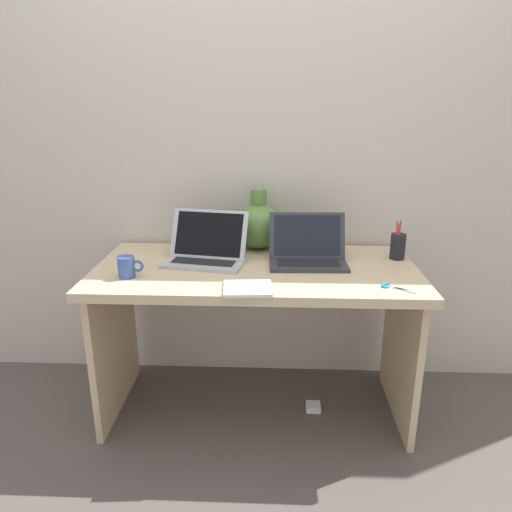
# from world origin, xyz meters

# --- Properties ---
(ground_plane) EXTENTS (6.00, 6.00, 0.00)m
(ground_plane) POSITION_xyz_m (0.00, 0.00, 0.00)
(ground_plane) COLOR #564C47
(back_wall) EXTENTS (4.40, 0.04, 2.40)m
(back_wall) POSITION_xyz_m (0.00, 0.38, 1.20)
(back_wall) COLOR beige
(back_wall) RESTS_ON ground
(desk) EXTENTS (1.43, 0.69, 0.74)m
(desk) POSITION_xyz_m (0.00, 0.00, 0.58)
(desk) COLOR #D1B78C
(desk) RESTS_ON ground
(laptop_left) EXTENTS (0.39, 0.29, 0.22)m
(laptop_left) POSITION_xyz_m (-0.23, 0.07, 0.80)
(laptop_left) COLOR #B2B2B7
(laptop_left) RESTS_ON desk
(laptop_right) EXTENTS (0.35, 0.24, 0.22)m
(laptop_right) POSITION_xyz_m (0.23, 0.07, 0.79)
(laptop_right) COLOR #333338
(laptop_right) RESTS_ON desk
(green_vase) EXTENTS (0.23, 0.23, 0.30)m
(green_vase) POSITION_xyz_m (0.00, 0.28, 0.86)
(green_vase) COLOR #5B843D
(green_vase) RESTS_ON desk
(notebook_stack) EXTENTS (0.20, 0.17, 0.01)m
(notebook_stack) POSITION_xyz_m (-0.02, -0.27, 0.74)
(notebook_stack) COLOR white
(notebook_stack) RESTS_ON desk
(coffee_mug) EXTENTS (0.11, 0.07, 0.09)m
(coffee_mug) POSITION_xyz_m (-0.53, -0.15, 0.78)
(coffee_mug) COLOR #335199
(coffee_mug) RESTS_ON desk
(pen_cup) EXTENTS (0.07, 0.07, 0.18)m
(pen_cup) POSITION_xyz_m (0.65, 0.14, 0.80)
(pen_cup) COLOR black
(pen_cup) RESTS_ON desk
(scissors) EXTENTS (0.14, 0.10, 0.01)m
(scissors) POSITION_xyz_m (0.55, -0.23, 0.74)
(scissors) COLOR #B7B7BC
(scissors) RESTS_ON desk
(power_brick) EXTENTS (0.07, 0.07, 0.03)m
(power_brick) POSITION_xyz_m (0.28, -0.01, 0.01)
(power_brick) COLOR white
(power_brick) RESTS_ON ground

